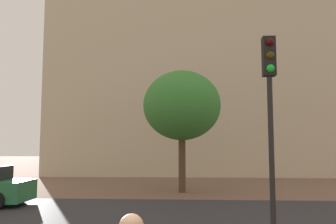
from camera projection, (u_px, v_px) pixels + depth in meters
name	position (u px, v px, depth m)	size (l,w,h in m)	color
ground_plane	(166.00, 209.00, 12.74)	(120.00, 120.00, 0.00)	brown
street_asphalt_strip	(164.00, 215.00, 11.72)	(120.00, 6.62, 0.00)	#2D2D33
landmark_building	(219.00, 40.00, 31.24)	(26.72, 10.66, 39.32)	beige
traffic_light_pole	(270.00, 100.00, 7.76)	(0.28, 0.34, 4.78)	black
tree_curb_far	(182.00, 106.00, 17.69)	(3.93, 3.93, 6.13)	#4C3823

